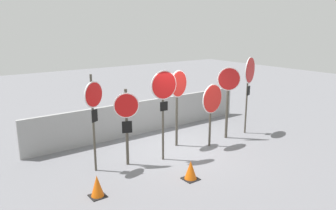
{
  "coord_description": "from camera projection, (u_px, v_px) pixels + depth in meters",
  "views": [
    {
      "loc": [
        -5.97,
        -7.52,
        3.75
      ],
      "look_at": [
        -0.49,
        0.0,
        1.48
      ],
      "focal_mm": 35.0,
      "sensor_mm": 36.0,
      "label": 1
    }
  ],
  "objects": [
    {
      "name": "stop_sign_3",
      "position": [
        178.0,
        92.0,
        10.05
      ],
      "size": [
        0.8,
        0.27,
        2.43
      ],
      "rotation": [
        0.0,
        0.0,
        0.29
      ],
      "color": "#474238",
      "rests_on": "ground"
    },
    {
      "name": "stop_sign_4",
      "position": [
        212.0,
        103.0,
        10.1
      ],
      "size": [
        0.91,
        0.19,
        2.01
      ],
      "rotation": [
        0.0,
        0.0,
        0.15
      ],
      "color": "#474238",
      "rests_on": "ground"
    },
    {
      "name": "traffic_cone_1",
      "position": [
        97.0,
        186.0,
        7.31
      ],
      "size": [
        0.35,
        0.35,
        0.51
      ],
      "color": "black",
      "rests_on": "ground"
    },
    {
      "name": "stop_sign_1",
      "position": [
        127.0,
        115.0,
        8.7
      ],
      "size": [
        0.64,
        0.28,
        2.13
      ],
      "rotation": [
        0.0,
        0.0,
        -0.38
      ],
      "color": "#474238",
      "rests_on": "ground"
    },
    {
      "name": "stop_sign_2",
      "position": [
        164.0,
        94.0,
        8.92
      ],
      "size": [
        0.8,
        0.14,
        2.58
      ],
      "rotation": [
        0.0,
        0.0,
        -0.06
      ],
      "color": "#474238",
      "rests_on": "ground"
    },
    {
      "name": "stop_sign_0",
      "position": [
        94.0,
        105.0,
        8.25
      ],
      "size": [
        0.61,
        0.33,
        2.57
      ],
      "rotation": [
        0.0,
        0.0,
        0.47
      ],
      "color": "#474238",
      "rests_on": "ground"
    },
    {
      "name": "traffic_cone_0",
      "position": [
        191.0,
        170.0,
        8.14
      ],
      "size": [
        0.37,
        0.37,
        0.49
      ],
      "color": "black",
      "rests_on": "ground"
    },
    {
      "name": "stop_sign_5",
      "position": [
        228.0,
        90.0,
        10.78
      ],
      "size": [
        0.67,
        0.42,
        2.43
      ],
      "rotation": [
        0.0,
        0.0,
        -0.55
      ],
      "color": "#474238",
      "rests_on": "ground"
    },
    {
      "name": "ground_plane",
      "position": [
        181.0,
        149.0,
        10.21
      ],
      "size": [
        40.0,
        40.0,
        0.0
      ],
      "primitive_type": "plane",
      "color": "slate"
    },
    {
      "name": "fence_back",
      "position": [
        145.0,
        116.0,
        11.67
      ],
      "size": [
        8.51,
        0.12,
        1.17
      ],
      "color": "gray",
      "rests_on": "ground"
    },
    {
      "name": "stop_sign_6",
      "position": [
        249.0,
        76.0,
        11.22
      ],
      "size": [
        0.86,
        0.37,
        2.71
      ],
      "rotation": [
        0.0,
        0.0,
        0.38
      ],
      "color": "#474238",
      "rests_on": "ground"
    }
  ]
}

